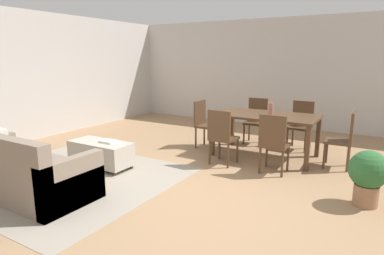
% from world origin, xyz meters
% --- Properties ---
extents(ground_plane, '(10.80, 10.80, 0.00)m').
position_xyz_m(ground_plane, '(0.00, 0.00, 0.00)').
color(ground_plane, '#9E7A56').
extents(wall_back, '(9.00, 0.12, 2.70)m').
position_xyz_m(wall_back, '(0.00, 5.00, 1.35)').
color(wall_back, beige).
rests_on(wall_back, ground_plane).
extents(wall_left, '(0.12, 11.00, 2.70)m').
position_xyz_m(wall_left, '(-4.50, 0.50, 1.35)').
color(wall_left, beige).
rests_on(wall_left, ground_plane).
extents(area_rug, '(3.00, 2.80, 0.01)m').
position_xyz_m(area_rug, '(-1.88, -0.34, 0.00)').
color(area_rug, gray).
rests_on(area_rug, ground_plane).
extents(couch, '(2.00, 0.88, 0.86)m').
position_xyz_m(couch, '(-1.93, -1.01, 0.29)').
color(couch, gray).
rests_on(couch, ground_plane).
extents(ottoman_table, '(1.04, 0.47, 0.42)m').
position_xyz_m(ottoman_table, '(-1.84, 0.28, 0.24)').
color(ottoman_table, '#B7AD9E').
rests_on(ottoman_table, ground_plane).
extents(dining_table, '(1.77, 0.99, 0.76)m').
position_xyz_m(dining_table, '(0.22, 2.23, 0.68)').
color(dining_table, '#513823').
rests_on(dining_table, ground_plane).
extents(dining_chair_near_left, '(0.42, 0.42, 0.92)m').
position_xyz_m(dining_chair_near_left, '(-0.22, 1.38, 0.52)').
color(dining_chair_near_left, '#513823').
rests_on(dining_chair_near_left, ground_plane).
extents(dining_chair_near_right, '(0.41, 0.41, 0.92)m').
position_xyz_m(dining_chair_near_right, '(0.63, 1.40, 0.52)').
color(dining_chair_near_right, '#513823').
rests_on(dining_chair_near_right, ground_plane).
extents(dining_chair_far_left, '(0.42, 0.42, 0.92)m').
position_xyz_m(dining_chair_far_left, '(-0.24, 3.07, 0.52)').
color(dining_chair_far_left, '#513823').
rests_on(dining_chair_far_left, ground_plane).
extents(dining_chair_far_right, '(0.42, 0.42, 0.92)m').
position_xyz_m(dining_chair_far_right, '(0.66, 3.07, 0.52)').
color(dining_chair_far_right, '#513823').
rests_on(dining_chair_far_right, ground_plane).
extents(dining_chair_head_east, '(0.42, 0.42, 0.92)m').
position_xyz_m(dining_chair_head_east, '(1.51, 2.22, 0.52)').
color(dining_chair_head_east, '#513823').
rests_on(dining_chair_head_east, ground_plane).
extents(dining_chair_head_west, '(0.40, 0.40, 0.92)m').
position_xyz_m(dining_chair_head_west, '(-1.00, 2.20, 0.52)').
color(dining_chair_head_west, '#513823').
rests_on(dining_chair_head_west, ground_plane).
extents(vase_centerpiece, '(0.08, 0.08, 0.21)m').
position_xyz_m(vase_centerpiece, '(0.31, 2.24, 0.86)').
color(vase_centerpiece, '#B26659').
rests_on(vase_centerpiece, dining_table).
extents(book_on_ottoman, '(0.26, 0.20, 0.03)m').
position_xyz_m(book_on_ottoman, '(-1.69, 0.33, 0.44)').
color(book_on_ottoman, silver).
rests_on(book_on_ottoman, ottoman_table).
extents(potted_plant, '(0.45, 0.45, 0.68)m').
position_xyz_m(potted_plant, '(1.93, 0.89, 0.39)').
color(potted_plant, '#996B4C').
rests_on(potted_plant, ground_plane).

